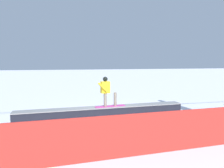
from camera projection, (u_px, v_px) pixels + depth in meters
The scene contains 4 objects.
ground_plane at pixel (104, 120), 9.75m from camera, with size 120.00×120.00×0.00m, color white.
grind_box at pixel (104, 114), 9.72m from camera, with size 7.86×0.93×0.61m.
snowboarder at pixel (107, 91), 9.63m from camera, with size 1.47×0.52×1.39m.
safety_fence at pixel (131, 135), 5.91m from camera, with size 9.31×0.06×1.23m, color red.
Camera 1 is at (1.85, 9.35, 2.70)m, focal length 33.62 mm.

